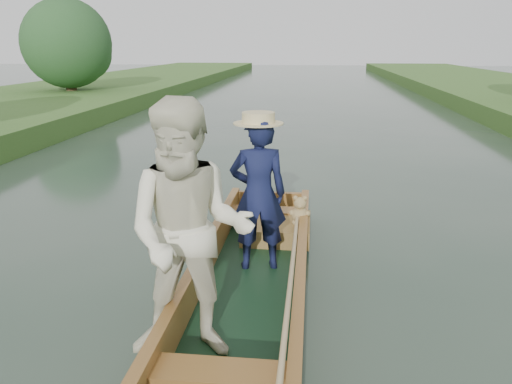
# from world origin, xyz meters

# --- Properties ---
(ground) EXTENTS (120.00, 120.00, 0.00)m
(ground) POSITION_xyz_m (0.00, 0.00, 0.00)
(ground) COLOR #283D30
(ground) RESTS_ON ground
(trees_far) EXTENTS (23.01, 17.99, 4.58)m
(trees_far) POSITION_xyz_m (1.40, 8.83, 2.50)
(trees_far) COLOR #47331E
(trees_far) RESTS_ON ground
(punt) EXTENTS (1.43, 5.00, 2.12)m
(punt) POSITION_xyz_m (-0.15, -0.37, 0.77)
(punt) COLOR black
(punt) RESTS_ON ground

